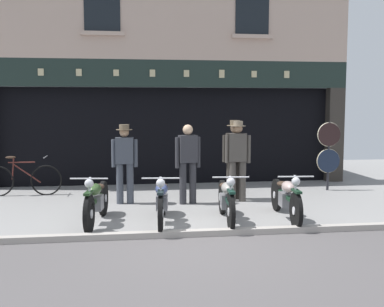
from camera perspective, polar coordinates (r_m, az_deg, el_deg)
ground at (r=6.67m, az=1.85°, el=-12.85°), size 21.74×22.00×0.18m
shop_facade at (r=14.28m, az=-3.50°, el=4.12°), size 10.04×4.42×6.14m
motorcycle_left at (r=8.49m, az=-11.61°, el=-5.62°), size 0.62×1.98×0.93m
motorcycle_center_left at (r=8.35m, az=-3.70°, el=-5.67°), size 0.62×2.05×0.94m
motorcycle_center at (r=8.49m, az=4.23°, el=-5.53°), size 0.62×1.96×0.92m
motorcycle_center_right at (r=8.84m, az=11.41°, el=-5.22°), size 0.62×2.08×0.92m
salesman_left at (r=10.09m, az=-8.24°, el=-0.76°), size 0.56×0.35×1.71m
shopkeeper_center at (r=9.97m, az=-0.51°, el=-0.79°), size 0.55×0.28×1.71m
salesman_right at (r=10.53m, az=5.24°, el=-0.19°), size 0.56×0.36×1.78m
assistant_far_right at (r=10.29m, az=5.62°, el=-0.41°), size 0.55×0.33×1.78m
tyre_sign_pole at (r=12.08m, az=16.38°, el=0.57°), size 0.60×0.06×1.71m
advert_board_near at (r=12.62m, az=-8.50°, el=4.19°), size 0.73×0.03×1.02m
leaning_bicycle at (r=11.69m, az=-20.10°, el=-2.97°), size 1.83×0.50×0.96m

